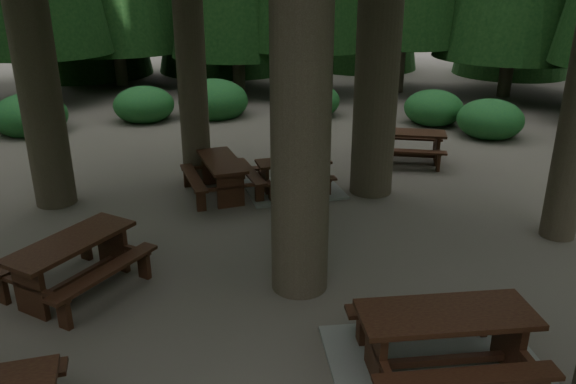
{
  "coord_description": "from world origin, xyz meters",
  "views": [
    {
      "loc": [
        0.68,
        -7.26,
        4.44
      ],
      "look_at": [
        0.62,
        1.31,
        1.1
      ],
      "focal_mm": 35.0,
      "sensor_mm": 36.0,
      "label": 1
    }
  ],
  "objects_px": {
    "picnic_table_a": "(442,353)",
    "picnic_table_f": "(222,172)",
    "picnic_table_c": "(293,181)",
    "picnic_table_d": "(408,142)",
    "picnic_table_b": "(73,257)"
  },
  "relations": [
    {
      "from": "picnic_table_a",
      "to": "picnic_table_f",
      "type": "xyz_separation_m",
      "value": [
        -3.25,
        5.8,
        0.22
      ]
    },
    {
      "from": "picnic_table_c",
      "to": "picnic_table_d",
      "type": "distance_m",
      "value": 3.53
    },
    {
      "from": "picnic_table_b",
      "to": "picnic_table_c",
      "type": "xyz_separation_m",
      "value": [
        3.25,
        4.19,
        -0.33
      ]
    },
    {
      "from": "picnic_table_b",
      "to": "picnic_table_d",
      "type": "bearing_deg",
      "value": -16.06
    },
    {
      "from": "picnic_table_d",
      "to": "picnic_table_f",
      "type": "distance_m",
      "value": 4.96
    },
    {
      "from": "picnic_table_a",
      "to": "picnic_table_f",
      "type": "distance_m",
      "value": 6.65
    },
    {
      "from": "picnic_table_b",
      "to": "picnic_table_c",
      "type": "distance_m",
      "value": 5.32
    },
    {
      "from": "picnic_table_c",
      "to": "picnic_table_f",
      "type": "height_order",
      "value": "picnic_table_f"
    },
    {
      "from": "picnic_table_a",
      "to": "picnic_table_c",
      "type": "bearing_deg",
      "value": 98.95
    },
    {
      "from": "picnic_table_a",
      "to": "picnic_table_f",
      "type": "bearing_deg",
      "value": 112.32
    },
    {
      "from": "picnic_table_c",
      "to": "picnic_table_f",
      "type": "distance_m",
      "value": 1.57
    },
    {
      "from": "picnic_table_c",
      "to": "picnic_table_f",
      "type": "relative_size",
      "value": 1.08
    },
    {
      "from": "picnic_table_f",
      "to": "picnic_table_c",
      "type": "bearing_deg",
      "value": 80.3
    },
    {
      "from": "picnic_table_a",
      "to": "picnic_table_c",
      "type": "relative_size",
      "value": 1.17
    },
    {
      "from": "picnic_table_b",
      "to": "picnic_table_f",
      "type": "distance_m",
      "value": 4.28
    }
  ]
}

